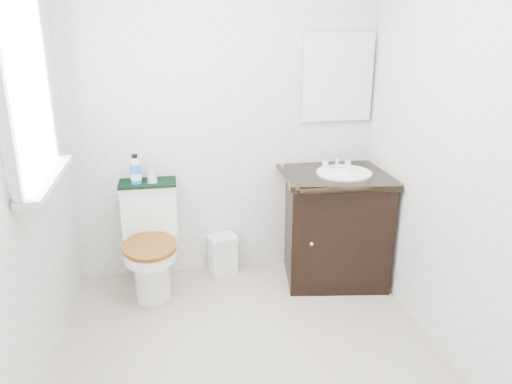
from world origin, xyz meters
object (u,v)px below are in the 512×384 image
object	(u,v)px
vanity	(336,223)
trash_bin	(223,254)
toilet	(151,245)
mouthwash_bottle	(136,170)
cup	(152,176)

from	to	relation	value
vanity	trash_bin	bearing A→B (deg)	166.46
vanity	trash_bin	distance (m)	0.89
toilet	mouthwash_bottle	size ratio (longest dim) A/B	3.58
cup	vanity	bearing A→B (deg)	-7.29
mouthwash_bottle	cup	bearing A→B (deg)	0.98
toilet	vanity	size ratio (longest dim) A/B	0.82
vanity	mouthwash_bottle	distance (m)	1.48
trash_bin	cup	xyz separation A→B (m)	(-0.48, -0.03, 0.66)
cup	toilet	bearing A→B (deg)	-110.67
trash_bin	mouthwash_bottle	xyz separation A→B (m)	(-0.59, -0.03, 0.71)
toilet	vanity	distance (m)	1.34
toilet	trash_bin	size ratio (longest dim) A/B	2.47
vanity	trash_bin	xyz separation A→B (m)	(-0.82, 0.20, -0.28)
vanity	mouthwash_bottle	bearing A→B (deg)	173.34
trash_bin	cup	bearing A→B (deg)	-176.42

